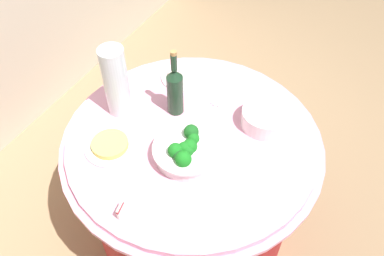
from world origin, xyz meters
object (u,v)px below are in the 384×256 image
Objects in this scene: plate_stack at (265,118)px; wine_bottle at (175,90)px; broccoli_bowl at (186,151)px; serving_tongs at (222,96)px; decorative_fruit_vase at (117,85)px; food_plate_rice at (183,76)px; label_placard_front at (120,210)px; food_plate_noodles at (110,145)px.

wine_bottle reaches higher than plate_stack.
serving_tongs is (0.40, 0.03, -0.04)m from broccoli_bowl.
decorative_fruit_vase reaches higher than food_plate_rice.
broccoli_bowl is at bearing -103.96° from decorative_fruit_vase.
label_placard_front is (-0.57, -0.10, -0.10)m from wine_bottle.
serving_tongs is 0.76× the size of food_plate_rice.
wine_bottle is at bearing -159.06° from food_plate_rice.
food_plate_noodles is at bearing 151.49° from serving_tongs.
label_placard_front reaches higher than food_plate_noodles.
decorative_fruit_vase reaches higher than serving_tongs.
serving_tongs is (0.30, -0.37, -0.14)m from decorative_fruit_vase.
label_placard_front is at bearing 176.07° from serving_tongs.
food_plate_rice reaches higher than serving_tongs.
wine_bottle is (0.22, 0.18, 0.08)m from broccoli_bowl.
food_plate_rice is at bearing -5.01° from food_plate_noodles.
decorative_fruit_vase is (-0.12, 0.23, 0.02)m from wine_bottle.
label_placard_front is (-0.75, 0.05, 0.03)m from serving_tongs.
plate_stack is 0.25m from serving_tongs.
plate_stack is at bearing -32.51° from broccoli_bowl.
label_placard_front is at bearing -136.71° from food_plate_noodles.
plate_stack is (0.33, -0.21, -0.00)m from broccoli_bowl.
broccoli_bowl is at bearing -13.08° from label_placard_front.
plate_stack reaches higher than serving_tongs.
wine_bottle is (-0.12, 0.39, 0.09)m from plate_stack.
decorative_fruit_vase reaches higher than wine_bottle.
wine_bottle reaches higher than food_plate_noodles.
food_plate_rice is at bearing 30.99° from broccoli_bowl.
plate_stack is 0.48m from food_plate_rice.
wine_bottle is 0.58m from label_placard_front.
wine_bottle is at bearing 106.46° from plate_stack.
broccoli_bowl is 0.36m from label_placard_front.
broccoli_bowl reaches higher than label_placard_front.
plate_stack is 0.95× the size of food_plate_rice.
label_placard_front reaches higher than serving_tongs.
serving_tongs is at bearing -28.51° from food_plate_noodles.
plate_stack is 0.68m from food_plate_noodles.
plate_stack is 0.74m from label_placard_front.
decorative_fruit_vase reaches higher than broccoli_bowl.
food_plate_noodles is 1.00× the size of food_plate_rice.
wine_bottle is at bearing 39.22° from broccoli_bowl.
food_plate_rice is (0.43, 0.26, -0.03)m from broccoli_bowl.
serving_tongs is 0.76m from label_placard_front.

